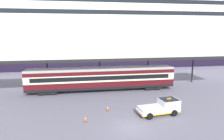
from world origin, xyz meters
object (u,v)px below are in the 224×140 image
object	(u,v)px
cruise_ship	(88,21)
service_truck	(162,107)
traffic_cone_far	(85,119)
traffic_cone_near	(108,108)
train_carriage	(102,78)
traffic_cone_mid	(177,101)

from	to	relation	value
cruise_ship	service_truck	world-z (taller)	cruise_ship
cruise_ship	traffic_cone_far	xyz separation A→B (m)	(-2.70, -43.68, -13.00)
service_truck	traffic_cone_near	size ratio (longest dim) A/B	7.70
train_carriage	traffic_cone_far	xyz separation A→B (m)	(-3.26, -11.75, -1.97)
cruise_ship	train_carriage	size ratio (longest dim) A/B	6.76
cruise_ship	traffic_cone_near	distance (m)	42.91
cruise_ship	traffic_cone_mid	world-z (taller)	cruise_ship
traffic_cone_mid	traffic_cone_far	world-z (taller)	traffic_cone_mid
cruise_ship	traffic_cone_mid	bearing A→B (deg)	-75.25
traffic_cone_mid	traffic_cone_far	size ratio (longest dim) A/B	1.07
traffic_cone_mid	traffic_cone_far	bearing A→B (deg)	-164.31
cruise_ship	train_carriage	bearing A→B (deg)	-88.99
service_truck	traffic_cone_near	world-z (taller)	service_truck
traffic_cone_mid	train_carriage	bearing A→B (deg)	141.11
traffic_cone_far	traffic_cone_near	bearing A→B (deg)	42.94
service_truck	traffic_cone_far	distance (m)	9.62
service_truck	traffic_cone_mid	xyz separation A→B (m)	(3.64, 3.12, -0.62)
traffic_cone_near	traffic_cone_mid	distance (m)	10.27
traffic_cone_mid	traffic_cone_far	distance (m)	13.73
cruise_ship	traffic_cone_far	bearing A→B (deg)	-93.53
cruise_ship	traffic_cone_far	size ratio (longest dim) A/B	243.76
train_carriage	traffic_cone_far	world-z (taller)	train_carriage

